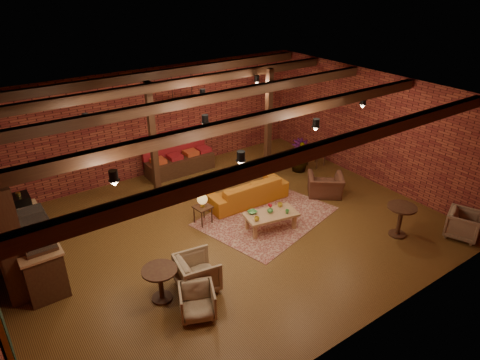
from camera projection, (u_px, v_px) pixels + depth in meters
floor at (227, 230)px, 10.39m from camera, size 10.00×10.00×0.00m
ceiling at (225, 102)px, 8.95m from camera, size 10.00×8.00×0.02m
wall_back at (152, 123)px, 12.60m from camera, size 10.00×0.02×3.20m
wall_front at (365, 260)px, 6.75m from camera, size 10.00×0.02×3.20m
wall_right at (372, 128)px, 12.23m from camera, size 0.02×8.00×3.20m
ceiling_beams at (225, 107)px, 9.01m from camera, size 9.80×6.40×0.22m
ceiling_pipe at (189, 100)px, 10.28m from camera, size 9.60×0.12×0.12m
post_left at (153, 142)px, 11.27m from camera, size 0.16×0.16×3.20m
post_right at (268, 123)px, 12.57m from camera, size 0.16×0.16×3.20m
service_counter at (31, 239)px, 8.67m from camera, size 0.80×2.50×1.60m
plant_counter at (30, 215)px, 8.67m from camera, size 0.35×0.39×0.30m
shelving_hutch at (4, 226)px, 8.35m from camera, size 0.52×2.00×2.40m
chalkboard_menu at (3, 329)px, 5.47m from camera, size 0.08×0.96×1.46m
banquette at (179, 157)px, 13.07m from camera, size 2.10×0.70×1.00m
service_sign at (183, 102)px, 11.91m from camera, size 0.86×0.06×0.30m
ceiling_spotlights at (225, 117)px, 9.11m from camera, size 6.40×4.40×0.28m
rug at (266, 216)px, 10.95m from camera, size 3.68×3.14×0.01m
sofa at (246, 191)px, 11.50m from camera, size 2.27×0.95×0.66m
coffee_table at (270, 215)px, 10.27m from camera, size 1.36×0.86×0.69m
side_table_lamp at (202, 202)px, 10.40m from camera, size 0.44×0.44×0.81m
round_table_left at (160, 279)px, 8.05m from camera, size 0.67×0.67×0.70m
armchair_a at (197, 271)px, 8.38m from camera, size 0.83×0.87×0.79m
armchair_b at (197, 300)px, 7.75m from camera, size 0.81×0.79×0.65m
armchair_right at (325, 182)px, 11.79m from camera, size 1.12×1.07×0.82m
side_table_book at (317, 152)px, 13.53m from camera, size 0.49×0.49×0.52m
round_table_right at (401, 216)px, 9.98m from camera, size 0.67×0.67×0.78m
armchair_far at (464, 223)px, 10.00m from camera, size 0.90×0.87×0.72m
plant_tall at (302, 124)px, 12.71m from camera, size 2.19×2.19×3.08m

